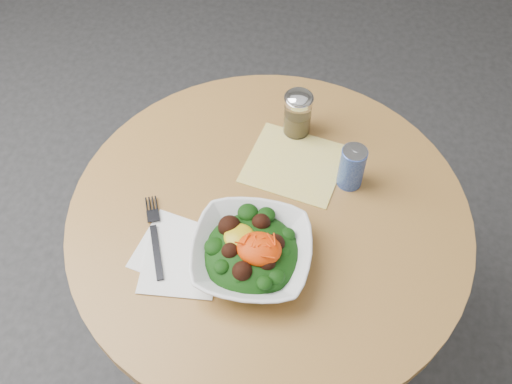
# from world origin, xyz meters

# --- Properties ---
(ground) EXTENTS (6.00, 6.00, 0.00)m
(ground) POSITION_xyz_m (0.00, 0.00, 0.00)
(ground) COLOR #2B2B2D
(ground) RESTS_ON ground
(table) EXTENTS (0.90, 0.90, 0.75)m
(table) POSITION_xyz_m (0.00, 0.00, 0.55)
(table) COLOR black
(table) RESTS_ON ground
(cloth_napkin) EXTENTS (0.25, 0.24, 0.00)m
(cloth_napkin) POSITION_xyz_m (0.03, 0.15, 0.75)
(cloth_napkin) COLOR #DEC00B
(cloth_napkin) RESTS_ON table
(paper_napkins) EXTENTS (0.20, 0.21, 0.00)m
(paper_napkins) POSITION_xyz_m (-0.17, -0.15, 0.75)
(paper_napkins) COLOR white
(paper_napkins) RESTS_ON table
(salad_bowl) EXTENTS (0.26, 0.26, 0.09)m
(salad_bowl) POSITION_xyz_m (-0.01, -0.13, 0.78)
(salad_bowl) COLOR white
(salad_bowl) RESTS_ON table
(fork) EXTENTS (0.10, 0.21, 0.00)m
(fork) POSITION_xyz_m (-0.23, -0.11, 0.76)
(fork) COLOR black
(fork) RESTS_ON table
(spice_shaker) EXTENTS (0.07, 0.07, 0.13)m
(spice_shaker) POSITION_xyz_m (0.02, 0.25, 0.81)
(spice_shaker) COLOR silver
(spice_shaker) RESTS_ON table
(beverage_can) EXTENTS (0.06, 0.06, 0.11)m
(beverage_can) POSITION_xyz_m (0.17, 0.12, 0.81)
(beverage_can) COLOR navy
(beverage_can) RESTS_ON table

